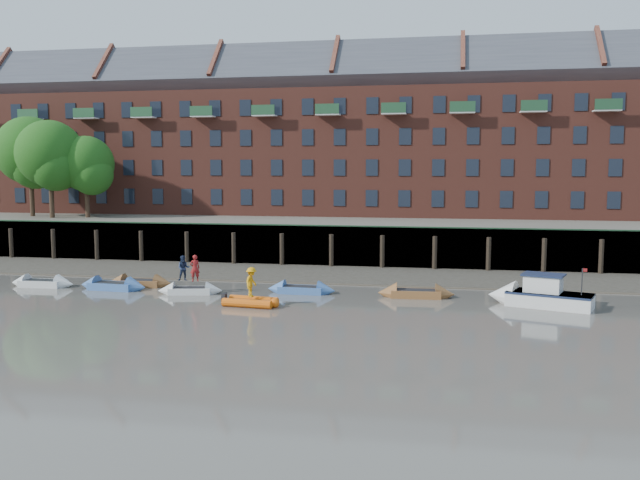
% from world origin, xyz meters
% --- Properties ---
extents(ground, '(220.00, 220.00, 0.00)m').
position_xyz_m(ground, '(0.00, 0.00, 0.00)').
color(ground, '#605B52').
rests_on(ground, ground).
extents(foreshore, '(110.00, 8.00, 0.50)m').
position_xyz_m(foreshore, '(0.00, 18.00, 0.00)').
color(foreshore, '#3D382F').
rests_on(foreshore, ground).
extents(mud_band, '(110.00, 1.60, 0.10)m').
position_xyz_m(mud_band, '(0.00, 14.60, 0.00)').
color(mud_band, '#4C4336').
rests_on(mud_band, ground).
extents(river_wall, '(110.00, 1.23, 3.30)m').
position_xyz_m(river_wall, '(-0.00, 22.38, 1.59)').
color(river_wall, '#2D2A26').
rests_on(river_wall, ground).
extents(bank_terrace, '(110.00, 28.00, 3.20)m').
position_xyz_m(bank_terrace, '(0.00, 36.00, 1.60)').
color(bank_terrace, '#5E594D').
rests_on(bank_terrace, ground).
extents(apartment_terrace, '(80.60, 15.56, 20.98)m').
position_xyz_m(apartment_terrace, '(-0.00, 36.99, 12.82)').
color(apartment_terrace, brown).
rests_on(apartment_terrace, bank_terrace).
extents(tree_cluster, '(11.76, 7.74, 9.40)m').
position_xyz_m(tree_cluster, '(-25.62, 27.35, 9.00)').
color(tree_cluster, '#3A281C').
rests_on(tree_cluster, bank_terrace).
extents(rowboat_0, '(4.42, 1.37, 1.28)m').
position_xyz_m(rowboat_0, '(-15.23, 9.61, 0.23)').
color(rowboat_0, silver).
rests_on(rowboat_0, ground).
extents(rowboat_1, '(4.71, 1.67, 1.34)m').
position_xyz_m(rowboat_1, '(-10.13, 9.48, 0.24)').
color(rowboat_1, '#4069AB').
rests_on(rowboat_1, ground).
extents(rowboat_2, '(4.46, 1.47, 1.28)m').
position_xyz_m(rowboat_2, '(-8.95, 10.92, 0.23)').
color(rowboat_2, brown).
rests_on(rowboat_2, ground).
extents(rowboat_3, '(4.14, 1.96, 1.16)m').
position_xyz_m(rowboat_3, '(-4.70, 9.00, 0.21)').
color(rowboat_3, silver).
rests_on(rowboat_3, ground).
extents(rowboat_4, '(4.34, 1.32, 1.25)m').
position_xyz_m(rowboat_4, '(2.03, 10.52, 0.22)').
color(rowboat_4, '#4069AB').
rests_on(rowboat_4, ground).
extents(rowboat_6, '(4.67, 1.57, 1.34)m').
position_xyz_m(rowboat_6, '(9.13, 10.46, 0.24)').
color(rowboat_6, brown).
rests_on(rowboat_6, ground).
extents(rib_tender, '(3.26, 1.80, 0.55)m').
position_xyz_m(rib_tender, '(0.16, 6.14, 0.24)').
color(rib_tender, '#E35D0E').
rests_on(rib_tender, ground).
extents(motor_launch, '(6.04, 3.60, 2.37)m').
position_xyz_m(motor_launch, '(15.73, 9.24, 0.60)').
color(motor_launch, silver).
rests_on(motor_launch, ground).
extents(person_rower_a, '(0.72, 0.64, 1.66)m').
position_xyz_m(person_rower_a, '(-4.40, 9.08, 1.61)').
color(person_rower_a, maroon).
rests_on(person_rower_a, rowboat_3).
extents(person_rower_b, '(0.92, 0.81, 1.59)m').
position_xyz_m(person_rower_b, '(-5.17, 9.17, 1.57)').
color(person_rower_b, '#19233F').
rests_on(person_rower_b, rowboat_3).
extents(person_rib_crew, '(0.76, 1.16, 1.69)m').
position_xyz_m(person_rib_crew, '(0.09, 6.18, 1.36)').
color(person_rib_crew, orange).
rests_on(person_rib_crew, rib_tender).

